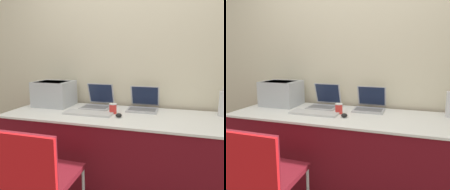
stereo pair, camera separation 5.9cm
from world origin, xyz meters
TOP-DOWN VIEW (x-y plane):
  - wall_back at (0.00, 0.82)m, footprint 8.00×0.05m
  - table at (0.00, 0.37)m, footprint 2.25×0.76m
  - printer at (-0.82, 0.54)m, footprint 0.40×0.35m
  - laptop_left at (-0.32, 0.60)m, footprint 0.30×0.34m
  - laptop_right at (0.18, 0.63)m, footprint 0.31×0.33m
  - external_keyboard at (-0.30, 0.29)m, footprint 0.48×0.17m
  - coffee_cup at (-0.08, 0.39)m, footprint 0.07×0.07m
  - mouse at (0.01, 0.27)m, footprint 0.06×0.06m
  - chair at (-0.39, -0.45)m, footprint 0.47×0.47m

SIDE VIEW (x-z plane):
  - table at x=0.00m, z-range 0.00..0.74m
  - chair at x=-0.39m, z-range 0.10..0.93m
  - external_keyboard at x=-0.30m, z-range 0.73..0.75m
  - mouse at x=0.01m, z-range 0.73..0.77m
  - coffee_cup at x=-0.08m, z-range 0.74..0.83m
  - laptop_right at x=0.18m, z-range 0.67..0.91m
  - laptop_left at x=-0.32m, z-range 0.66..0.92m
  - printer at x=-0.82m, z-range 0.75..1.02m
  - wall_back at x=0.00m, z-range 0.00..2.60m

